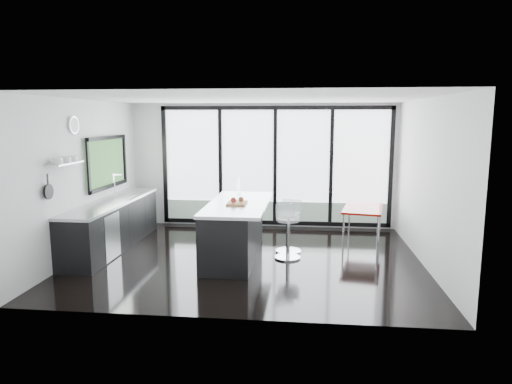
# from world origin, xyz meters

# --- Properties ---
(floor) EXTENTS (6.00, 5.00, 0.00)m
(floor) POSITION_xyz_m (0.00, 0.00, 0.00)
(floor) COLOR black
(floor) RESTS_ON ground
(ceiling) EXTENTS (6.00, 5.00, 0.00)m
(ceiling) POSITION_xyz_m (0.00, 0.00, 2.80)
(ceiling) COLOR white
(ceiling) RESTS_ON wall_back
(wall_back) EXTENTS (6.00, 0.09, 2.80)m
(wall_back) POSITION_xyz_m (0.27, 2.47, 1.27)
(wall_back) COLOR silver
(wall_back) RESTS_ON ground
(wall_front) EXTENTS (6.00, 0.00, 2.80)m
(wall_front) POSITION_xyz_m (0.00, -2.50, 1.40)
(wall_front) COLOR silver
(wall_front) RESTS_ON ground
(wall_left) EXTENTS (0.26, 5.00, 2.80)m
(wall_left) POSITION_xyz_m (-2.97, 0.27, 1.56)
(wall_left) COLOR silver
(wall_left) RESTS_ON ground
(wall_right) EXTENTS (0.00, 5.00, 2.80)m
(wall_right) POSITION_xyz_m (3.00, 0.00, 1.40)
(wall_right) COLOR silver
(wall_right) RESTS_ON ground
(counter_cabinets) EXTENTS (0.69, 3.24, 1.36)m
(counter_cabinets) POSITION_xyz_m (-2.67, 0.40, 0.46)
(counter_cabinets) COLOR black
(counter_cabinets) RESTS_ON floor
(island) EXTENTS (1.03, 2.44, 1.29)m
(island) POSITION_xyz_m (-0.27, 0.08, 0.51)
(island) COLOR black
(island) RESTS_ON floor
(bar_stool_near) EXTENTS (0.59, 0.59, 0.73)m
(bar_stool_near) POSITION_xyz_m (0.69, 0.07, 0.37)
(bar_stool_near) COLOR silver
(bar_stool_near) RESTS_ON floor
(bar_stool_far) EXTENTS (0.60, 0.60, 0.75)m
(bar_stool_far) POSITION_xyz_m (0.69, 0.47, 0.38)
(bar_stool_far) COLOR silver
(bar_stool_far) RESTS_ON floor
(red_table) EXTENTS (0.97, 1.41, 0.69)m
(red_table) POSITION_xyz_m (2.15, 1.41, 0.35)
(red_table) COLOR #8D0900
(red_table) RESTS_ON floor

